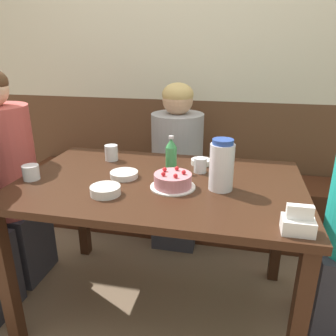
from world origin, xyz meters
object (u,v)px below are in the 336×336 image
at_px(bowl_soup_white, 201,162).
at_px(glass_tumbler_short, 111,153).
at_px(bowl_rice_small, 105,190).
at_px(glass_water_tall, 200,165).
at_px(birthday_cake, 173,181).
at_px(water_pitcher, 222,165).
at_px(bowl_side_dish, 124,174).
at_px(glass_shot_small, 31,172).
at_px(person_dark_striped, 177,169).
at_px(napkin_holder, 298,223).
at_px(person_grey_tee, 6,183).
at_px(bench_seat, 186,203).
at_px(soju_bottle, 171,154).

distance_m(bowl_soup_white, glass_tumbler_short, 0.51).
relative_size(bowl_rice_small, glass_water_tall, 1.74).
relative_size(birthday_cake, bowl_rice_small, 1.57).
xyz_separation_m(water_pitcher, bowl_soup_white, (-0.13, 0.32, -0.10)).
relative_size(bowl_side_dish, glass_shot_small, 1.73).
bearing_deg(glass_shot_small, birthday_cake, 4.18).
distance_m(glass_water_tall, person_dark_striped, 0.62).
height_order(napkin_holder, bowl_side_dish, napkin_holder).
bearing_deg(person_grey_tee, bowl_side_dish, -6.38).
xyz_separation_m(napkin_holder, bowl_rice_small, (-0.77, 0.15, -0.02)).
xyz_separation_m(bench_seat, glass_water_tall, (0.18, -0.67, 0.56)).
bearing_deg(napkin_holder, birthday_cake, 149.85).
xyz_separation_m(napkin_holder, person_dark_striped, (-0.62, 1.04, -0.23)).
distance_m(napkin_holder, person_dark_striped, 1.24).
distance_m(glass_tumbler_short, glass_shot_small, 0.45).
xyz_separation_m(napkin_holder, bowl_soup_white, (-0.41, 0.64, -0.02)).
bearing_deg(bowl_soup_white, napkin_holder, -56.95).
relative_size(glass_tumbler_short, person_grey_tee, 0.07).
xyz_separation_m(soju_bottle, bowl_soup_white, (0.14, 0.11, -0.07)).
bearing_deg(bowl_side_dish, glass_water_tall, 22.95).
relative_size(soju_bottle, person_dark_striped, 0.16).
bearing_deg(bowl_side_dish, person_dark_striped, 78.55).
relative_size(birthday_cake, glass_shot_small, 2.63).
height_order(soju_bottle, glass_water_tall, soju_bottle).
bearing_deg(bench_seat, napkin_holder, -63.90).
distance_m(glass_shot_small, person_grey_tee, 0.42).
relative_size(water_pitcher, glass_water_tall, 3.05).
relative_size(water_pitcher, bowl_soup_white, 2.12).
height_order(bench_seat, bowl_soup_white, bowl_soup_white).
height_order(birthday_cake, water_pitcher, water_pitcher).
distance_m(soju_bottle, person_grey_tee, 0.99).
xyz_separation_m(napkin_holder, glass_tumbler_short, (-0.92, 0.60, 0.01)).
relative_size(napkin_holder, glass_shot_small, 1.38).
xyz_separation_m(bowl_side_dish, glass_water_tall, (0.36, 0.15, 0.02)).
height_order(birthday_cake, bowl_soup_white, birthday_cake).
relative_size(napkin_holder, person_dark_striped, 0.10).
relative_size(bench_seat, glass_tumbler_short, 28.25).
bearing_deg(bench_seat, person_grey_tee, -141.92).
bearing_deg(bowl_side_dish, bench_seat, 77.56).
bearing_deg(glass_shot_small, bowl_rice_small, -11.85).
distance_m(birthday_cake, glass_tumbler_short, 0.52).
xyz_separation_m(water_pitcher, soju_bottle, (-0.27, 0.20, -0.03)).
bearing_deg(water_pitcher, bowl_rice_small, -160.93).
height_order(napkin_holder, person_dark_striped, person_dark_striped).
xyz_separation_m(birthday_cake, napkin_holder, (0.50, -0.29, 0.01)).
bearing_deg(soju_bottle, bowl_soup_white, 38.17).
height_order(bowl_rice_small, bowl_side_dish, bowl_rice_small).
bearing_deg(water_pitcher, bowl_side_dish, 175.00).
bearing_deg(person_dark_striped, glass_water_tall, 22.66).
bearing_deg(person_grey_tee, birthday_cake, -8.68).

